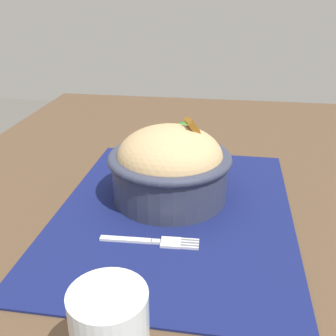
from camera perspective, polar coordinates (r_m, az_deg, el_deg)
table at (r=0.66m, az=0.01°, el=-9.51°), size 1.27×0.85×0.70m
placemat at (r=0.61m, az=0.92°, el=-6.11°), size 0.46×0.35×0.00m
bowl at (r=0.62m, az=0.02°, el=0.41°), size 0.20×0.20×0.13m
fork at (r=0.54m, az=-1.98°, el=-10.37°), size 0.02×0.13×0.00m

